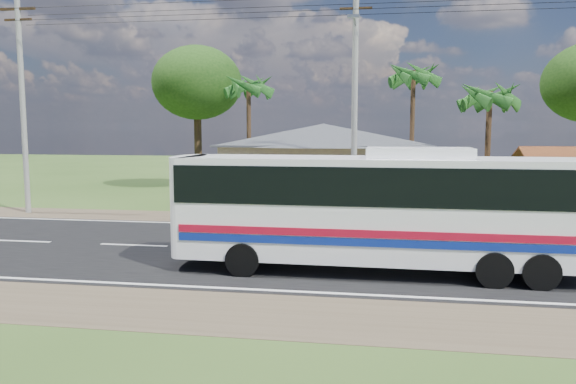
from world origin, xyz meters
The scene contains 11 objects.
ground centered at (0.00, 0.00, 0.00)m, with size 120.00×120.00×0.00m, color #294418.
road centered at (0.00, 0.00, 0.01)m, with size 120.00×16.00×0.03m.
house centered at (1.00, 13.00, 2.64)m, with size 12.40×10.00×5.00m.
concrete_barrier centered at (12.00, 5.60, 0.45)m, with size 7.00×0.30×0.90m, color #9E9E99.
utility_poles centered at (2.67, 6.49, 5.77)m, with size 32.80×2.22×11.00m.
palm_near centered at (9.50, 11.00, 5.71)m, with size 2.80×2.80×6.70m.
palm_mid centered at (6.00, 15.50, 7.16)m, with size 2.80×2.80×8.20m.
palm_far centered at (-4.00, 16.00, 6.68)m, with size 2.80×2.80×7.70m.
tree_behind_house centered at (-8.00, 18.00, 7.12)m, with size 6.00×6.00×9.61m.
coach_bus centered at (4.25, -2.31, 2.08)m, with size 11.76×2.66×3.64m.
motorcycle centered at (11.04, 4.80, 0.46)m, with size 0.61×1.75×0.92m, color black.
Camera 1 is at (4.11, -18.55, 4.23)m, focal length 35.00 mm.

